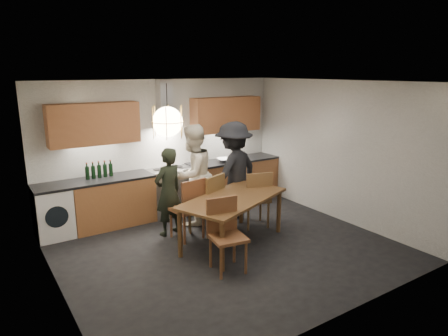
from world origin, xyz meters
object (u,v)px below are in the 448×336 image
mixing_bowl (224,160)px  chair_back_left (190,205)px  stock_pot (240,155)px  chair_front (225,229)px  dining_table (233,203)px  person_mid (193,175)px  person_left (168,192)px  person_right (234,172)px  wine_bottles (99,170)px

mixing_bowl → chair_back_left: bearing=-139.9°
chair_back_left → stock_pot: chair_back_left is taller
chair_back_left → chair_front: chair_back_left is taller
dining_table → mixing_bowl: bearing=38.6°
chair_front → person_mid: bearing=84.4°
dining_table → person_left: bearing=104.4°
chair_back_left → person_mid: size_ratio=0.58×
person_left → mixing_bowl: person_left is taller
person_right → person_mid: bearing=-38.9°
mixing_bowl → stock_pot: bearing=13.7°
chair_back_left → dining_table: bearing=125.7°
chair_front → mixing_bowl: bearing=66.0°
dining_table → person_right: (0.62, 0.88, 0.23)m
chair_front → person_mid: (0.47, 1.78, 0.33)m
chair_back_left → chair_front: bearing=78.9°
stock_pot → person_mid: bearing=-154.6°
dining_table → chair_back_left: chair_back_left is taller
chair_front → mixing_bowl: chair_front is taller
person_left → wine_bottles: 1.37m
dining_table → mixing_bowl: (1.02, 1.80, 0.24)m
dining_table → mixing_bowl: size_ratio=6.52×
dining_table → person_mid: 1.18m
person_right → stock_pot: person_right is taller
mixing_bowl → wine_bottles: bearing=175.9°
chair_back_left → person_right: bearing=-170.3°
chair_back_left → wine_bottles: (-1.04, 1.46, 0.44)m
dining_table → chair_back_left: (-0.50, 0.52, -0.10)m
chair_back_left → person_mid: (0.41, 0.64, 0.31)m
dining_table → chair_front: bearing=-154.1°
dining_table → wine_bottles: (-1.53, 1.98, 0.34)m
chair_front → wine_bottles: wine_bottles is taller
chair_back_left → stock_pot: size_ratio=4.98×
dining_table → chair_front: (-0.56, -0.62, -0.11)m
chair_front → mixing_bowl: 2.90m
dining_table → stock_pot: stock_pot is taller
chair_back_left → person_right: 1.22m
person_mid → chair_front: bearing=53.0°
wine_bottles → person_left: bearing=-50.9°
person_right → person_left: bearing=-19.9°
mixing_bowl → wine_bottles: wine_bottles is taller
person_mid → stock_pot: 1.76m
chair_back_left → mixing_bowl: chair_back_left is taller
dining_table → person_right: bearing=33.1°
person_right → mixing_bowl: 1.00m
stock_pot → person_left: bearing=-155.9°
chair_back_left → person_left: bearing=-73.6°
chair_front → mixing_bowl: size_ratio=3.19×
person_mid → wine_bottles: bearing=-51.9°
mixing_bowl → person_right: bearing=-113.6°
stock_pot → dining_table: bearing=-128.0°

